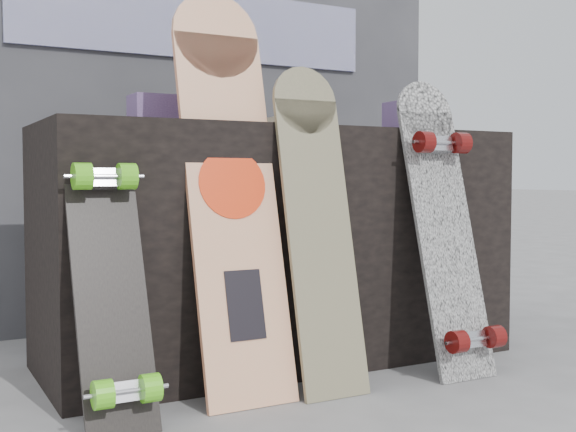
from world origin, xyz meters
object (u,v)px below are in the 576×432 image
longboard_geisha (231,179)px  longboard_cascadia (446,221)px  skateboard_dark (109,264)px  longboard_celtic (318,216)px  vendor_table (279,245)px

longboard_geisha → longboard_cascadia: bearing=-8.5°
longboard_cascadia → skateboard_dark: 1.09m
longboard_celtic → longboard_cascadia: size_ratio=1.02×
vendor_table → longboard_celtic: bearing=-99.7°
vendor_table → longboard_geisha: bearing=-136.1°
longboard_celtic → vendor_table: bearing=80.3°
longboard_celtic → skateboard_dark: longboard_celtic is taller
longboard_geisha → skateboard_dark: size_ratio=1.48×
vendor_table → longboard_cascadia: bearing=-45.8°
longboard_geisha → longboard_cascadia: 0.73m
longboard_celtic → skateboard_dark: size_ratio=1.21×
vendor_table → longboard_geisha: 0.49m
longboard_geisha → longboard_cascadia: (0.71, -0.11, -0.14)m
longboard_celtic → longboard_cascadia: (0.46, -0.03, -0.03)m
vendor_table → longboard_cascadia: size_ratio=1.66×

